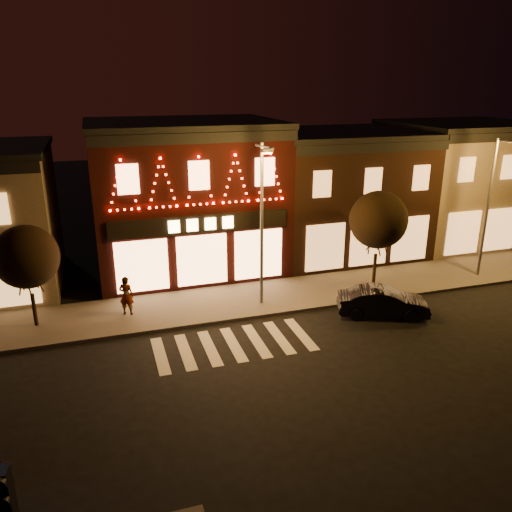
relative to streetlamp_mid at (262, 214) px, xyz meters
name	(u,v)px	position (x,y,z in m)	size (l,w,h in m)	color
ground	(264,399)	(-2.27, -7.10, -4.61)	(120.00, 120.00, 0.00)	black
sidewalk_far	(251,299)	(-0.27, 0.90, -4.54)	(44.00, 4.00, 0.15)	#47423D
building_pulp	(186,196)	(-2.27, 6.88, -0.45)	(10.20, 8.34, 8.30)	black
building_right_a	(338,192)	(7.23, 6.89, -0.85)	(9.20, 8.28, 7.50)	black
building_right_b	(460,182)	(16.23, 6.89, -0.70)	(9.20, 8.28, 7.80)	#685D4A
streetlamp_mid	(262,214)	(0.00, 0.00, 0.00)	(0.62, 1.75, 7.61)	#59595E
streetlamp_right	(492,198)	(12.63, -0.05, -0.12)	(0.47, 1.69, 7.40)	#59595E
tree_left	(26,257)	(-10.11, 0.95, -1.31)	(2.70, 2.70, 4.51)	black
tree_right	(378,220)	(6.49, 0.80, -1.01)	(2.95, 2.95, 4.94)	black
dark_sedan	(383,302)	(5.00, -2.54, -3.94)	(1.43, 4.09, 1.35)	black
pedestrian	(126,296)	(-6.21, 0.86, -3.54)	(0.67, 0.44, 1.84)	gray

